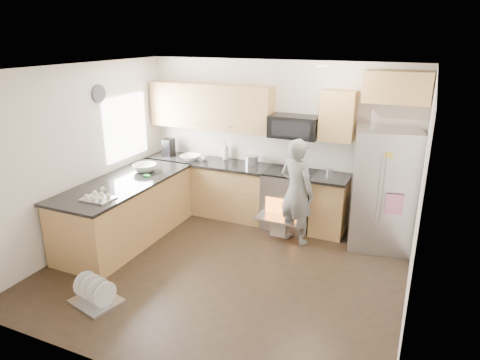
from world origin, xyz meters
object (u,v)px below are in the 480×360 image
at_px(person, 297,192).
at_px(dish_rack, 96,296).
at_px(stove_range, 290,186).
at_px(refrigerator, 383,190).

height_order(person, dish_rack, person).
bearing_deg(person, dish_rack, 77.88).
distance_m(person, dish_rack, 3.05).
relative_size(stove_range, person, 1.13).
bearing_deg(refrigerator, stove_range, 164.27).
xyz_separation_m(refrigerator, dish_rack, (-2.82, -2.81, -0.79)).
bearing_deg(person, stove_range, -40.66).
xyz_separation_m(stove_range, dish_rack, (-1.40, -2.95, -0.59)).
relative_size(stove_range, refrigerator, 1.02).
xyz_separation_m(stove_range, person, (0.26, -0.49, 0.12)).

